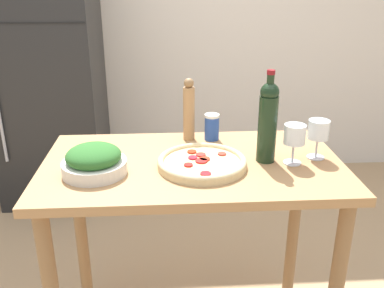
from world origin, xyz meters
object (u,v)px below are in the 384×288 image
Objects in this scene: refrigerator at (49,76)px; wine_bottle at (268,120)px; salad_bowl at (94,161)px; homemade_pizza at (202,162)px; wine_glass_far at (318,131)px; salt_canister at (212,127)px; wine_glass_near at (294,136)px; pepper_mill at (189,110)px.

wine_bottle is (1.21, -1.56, 0.17)m from refrigerator.
salad_bowl is 0.40m from homemade_pizza.
wine_glass_far reaches higher than salt_canister.
homemade_pizza is at bearing -103.19° from salt_canister.
salad_bowl is 2.04× the size of salt_canister.
homemade_pizza is (-0.35, -0.01, -0.09)m from wine_glass_near.
pepper_mill is at bearing 96.36° from homemade_pizza.
refrigerator reaches higher than wine_glass_far.
salt_canister is (-0.18, 0.24, -0.11)m from wine_bottle.
wine_glass_near is at bearing -17.61° from wine_bottle.
wine_glass_near is 1.00× the size of wine_glass_far.
wine_bottle is at bearing 9.51° from homemade_pizza.
salt_canister is (0.10, -0.01, -0.07)m from pepper_mill.
salad_bowl is 0.70× the size of homemade_pizza.
wine_glass_far is at bearing 5.96° from salad_bowl.
wine_glass_far reaches higher than homemade_pizza.
wine_glass_far is (1.41, -1.55, 0.11)m from refrigerator.
pepper_mill is at bearing 143.40° from wine_glass_near.
pepper_mill is at bearing 173.62° from salt_canister.
wine_glass_far is at bearing 4.06° from wine_bottle.
wine_glass_near is 0.36m from homemade_pizza.
pepper_mill is at bearing 42.03° from salad_bowl.
refrigerator is at bearing 129.30° from wine_glass_near.
pepper_mill is at bearing 138.34° from wine_bottle.
salad_bowl is (-0.74, -0.04, -0.06)m from wine_glass_near.
refrigerator is 5.13× the size of wine_bottle.
salad_bowl is at bearing -137.97° from pepper_mill.
wine_glass_far is (0.20, 0.01, -0.05)m from wine_bottle.
homemade_pizza is at bearing -83.64° from pepper_mill.
salt_canister is at bearing 76.81° from homemade_pizza.
refrigerator is 1.98m from wine_bottle.
wine_bottle is at bearing -175.94° from wine_glass_far.
wine_bottle is at bearing -52.32° from refrigerator.
wine_bottle is at bearing -52.61° from salt_canister.
pepper_mill is (0.93, -1.31, 0.13)m from refrigerator.
wine_glass_far is 0.54m from pepper_mill.
salt_canister is (1.02, -1.32, 0.06)m from refrigerator.
refrigerator is 15.87× the size of salt_canister.
homemade_pizza is at bearing 4.67° from salad_bowl.
wine_glass_far is 0.85m from salad_bowl.
wine_bottle reaches higher than salad_bowl.
refrigerator is 6.71× the size of pepper_mill.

